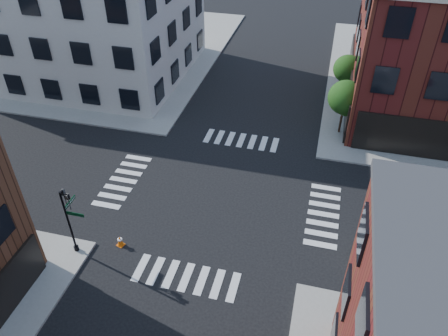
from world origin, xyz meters
name	(u,v)px	position (x,y,z in m)	size (l,w,h in m)	color
ground	(219,196)	(0.00, 0.00, 0.00)	(120.00, 120.00, 0.00)	black
sidewalk_nw	(88,48)	(-21.00, 21.00, 0.07)	(30.00, 30.00, 0.15)	gray
building_nw	(71,15)	(-19.00, 16.00, 5.50)	(22.00, 16.00, 11.00)	beige
tree_near	(346,99)	(7.56, 9.98, 3.16)	(2.69, 2.69, 4.49)	black
tree_far	(348,70)	(7.56, 15.98, 2.87)	(2.43, 2.43, 4.07)	black
signal_pole	(69,215)	(-6.72, -6.68, 2.86)	(1.29, 1.24, 4.60)	black
box_truck	(442,243)	(13.34, -2.67, 1.78)	(7.67, 2.66, 3.42)	white
traffic_cone	(120,241)	(-4.54, -5.70, 0.36)	(0.51, 0.51, 0.75)	orange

